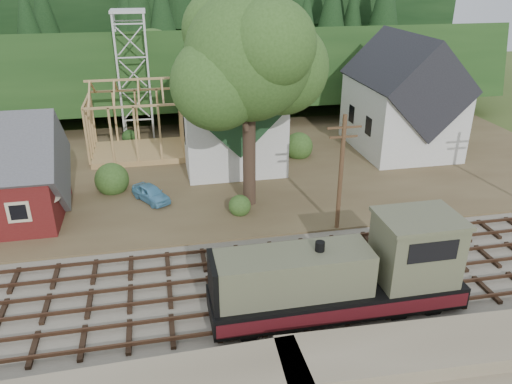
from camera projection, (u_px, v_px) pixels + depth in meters
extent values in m
plane|color=#384C1E|center=(248.00, 289.00, 27.40)|extent=(140.00, 140.00, 0.00)
cube|color=#726B5B|center=(248.00, 287.00, 27.36)|extent=(64.00, 11.00, 0.16)
cube|color=brown|center=(210.00, 167.00, 43.37)|extent=(64.00, 26.00, 0.30)
cube|color=#1E3F19|center=(188.00, 101.00, 64.82)|extent=(70.00, 28.96, 12.74)
cube|color=black|center=(180.00, 77.00, 79.08)|extent=(80.00, 20.00, 12.00)
cube|color=silver|center=(228.00, 122.00, 44.12)|extent=(8.00, 12.00, 6.40)
cube|color=#1C3D21|center=(227.00, 86.00, 42.79)|extent=(8.40, 12.96, 8.40)
cube|color=silver|center=(239.00, 77.00, 36.61)|extent=(2.40, 2.40, 4.00)
cone|color=#1C3D21|center=(238.00, 30.00, 35.24)|extent=(5.37, 5.37, 2.60)
cube|color=silver|center=(401.00, 115.00, 46.13)|extent=(8.00, 10.00, 6.40)
cube|color=black|center=(405.00, 81.00, 44.80)|extent=(8.40, 10.80, 8.40)
cube|color=tan|center=(139.00, 152.00, 45.68)|extent=(8.00, 6.00, 0.50)
cube|color=tan|center=(132.00, 79.00, 42.92)|extent=(8.00, 0.18, 0.18)
cube|color=silver|center=(119.00, 80.00, 47.14)|extent=(0.18, 0.18, 12.00)
cube|color=silver|center=(149.00, 78.00, 47.64)|extent=(0.18, 0.18, 12.00)
cube|color=silver|center=(120.00, 74.00, 49.63)|extent=(0.18, 0.18, 12.00)
cube|color=silver|center=(149.00, 73.00, 50.14)|extent=(0.18, 0.18, 12.00)
cube|color=silver|center=(128.00, 11.00, 46.14)|extent=(3.20, 3.20, 0.25)
cylinder|color=#38281E|center=(249.00, 151.00, 34.88)|extent=(0.90, 0.90, 8.00)
sphere|color=#31511E|center=(249.00, 57.00, 32.17)|extent=(8.40, 8.40, 8.40)
sphere|color=#31511E|center=(282.00, 68.00, 33.93)|extent=(6.40, 6.40, 6.40)
sphere|color=#31511E|center=(217.00, 84.00, 31.69)|extent=(6.00, 6.00, 6.00)
cylinder|color=#4C331E|center=(341.00, 176.00, 31.63)|extent=(0.28, 0.28, 8.00)
cube|color=#4C331E|center=(344.00, 127.00, 30.30)|extent=(2.20, 0.12, 0.12)
cube|color=#4C331E|center=(344.00, 137.00, 30.55)|extent=(1.80, 0.12, 0.12)
cube|color=black|center=(336.00, 308.00, 25.30)|extent=(12.56, 2.62, 0.37)
cube|color=black|center=(337.00, 296.00, 24.99)|extent=(12.56, 3.04, 1.15)
cube|color=#5B5C43|center=(293.00, 273.00, 23.88)|extent=(7.54, 2.41, 2.20)
cube|color=#5B5C43|center=(416.00, 249.00, 24.78)|extent=(3.77, 2.93, 3.35)
cube|color=#5B5C43|center=(420.00, 218.00, 24.06)|extent=(3.98, 3.14, 0.21)
cube|color=black|center=(433.00, 252.00, 23.15)|extent=(2.51, 0.06, 1.05)
cube|color=#440E13|center=(348.00, 315.00, 23.62)|extent=(12.56, 0.04, 0.73)
cube|color=#440E13|center=(327.00, 279.00, 26.36)|extent=(12.56, 0.04, 0.73)
cylinder|color=black|center=(320.00, 249.00, 23.60)|extent=(0.46, 0.46, 0.73)
imported|color=#62ACD3|center=(151.00, 193.00, 36.63)|extent=(3.11, 3.80, 1.22)
imported|color=red|center=(422.00, 137.00, 48.49)|extent=(4.78, 3.44, 1.21)
cylinder|color=silver|center=(44.00, 212.00, 32.63)|extent=(0.11, 0.11, 2.36)
cylinder|color=tan|center=(46.00, 221.00, 32.92)|extent=(1.50, 1.50, 0.09)
cone|color=beige|center=(41.00, 195.00, 32.14)|extent=(2.36, 2.36, 0.54)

